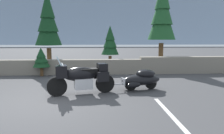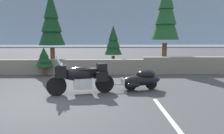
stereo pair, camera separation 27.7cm
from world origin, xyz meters
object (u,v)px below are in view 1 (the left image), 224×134
Objects in this scene: touring_motorcycle at (81,77)px; pine_tree_far_right at (48,21)px; pine_tree_tall at (162,12)px; car_shaped_trailer at (141,79)px; pine_tree_secondary at (110,42)px.

pine_tree_far_right is at bearing 113.62° from touring_motorcycle.
car_shaped_trailer is at bearing -113.13° from pine_tree_tall.
pine_tree_far_right reaches higher than pine_tree_secondary.
touring_motorcycle is 0.84× the size of pine_tree_secondary.
pine_tree_tall is at bearing 4.77° from pine_tree_far_right.
pine_tree_secondary is at bearing 174.28° from pine_tree_tall.
pine_tree_tall is 2.05× the size of pine_tree_secondary.
pine_tree_far_right is at bearing 133.02° from car_shaped_trailer.
pine_tree_tall reaches higher than pine_tree_secondary.
touring_motorcycle is 7.96m from pine_tree_tall.
car_shaped_trailer is 7.06m from pine_tree_far_right.
pine_tree_secondary is 3.91m from pine_tree_far_right.
pine_tree_tall is at bearing -5.72° from pine_tree_secondary.
pine_tree_far_right is at bearing -175.23° from pine_tree_tall.
touring_motorcycle is 1.02× the size of car_shaped_trailer.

